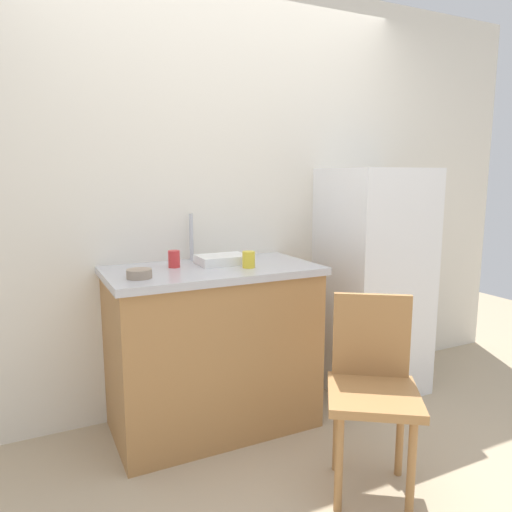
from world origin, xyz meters
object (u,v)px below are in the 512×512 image
refrigerator (373,281)px  cup_red (174,259)px  terracotta_bowl (139,274)px  cup_yellow (249,260)px  dish_tray (222,259)px  chair (372,384)px

refrigerator → cup_red: bearing=177.4°
terracotta_bowl → cup_yellow: bearing=1.0°
dish_tray → cup_red: 0.28m
chair → refrigerator: bearing=84.7°
chair → terracotta_bowl: terracotta_bowl is taller
terracotta_bowl → cup_yellow: cup_yellow is taller
cup_red → refrigerator: bearing=-2.6°
refrigerator → chair: refrigerator is taller
dish_tray → chair: bearing=-67.6°
chair → cup_yellow: 0.91m
chair → cup_yellow: cup_yellow is taller
dish_tray → cup_red: bearing=176.7°
chair → dish_tray: dish_tray is taller
chair → cup_red: cup_red is taller
dish_tray → terracotta_bowl: 0.55m
chair → dish_tray: 1.07m
terracotta_bowl → cup_red: 0.31m
chair → cup_red: (-0.65, 0.91, 0.49)m
refrigerator → cup_red: refrigerator is taller
terracotta_bowl → cup_red: cup_red is taller
refrigerator → cup_yellow: size_ratio=16.50×
refrigerator → chair: 1.12m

